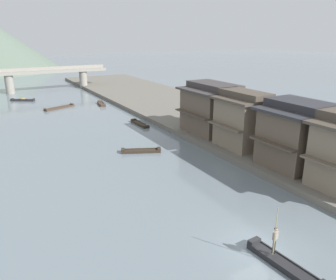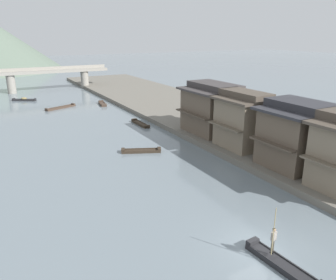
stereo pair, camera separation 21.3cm
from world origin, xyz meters
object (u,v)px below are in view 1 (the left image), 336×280
(boat_foreground_poled, at_px, (284,265))
(stone_bridge, at_px, (47,75))
(boatman_person, at_px, (275,237))
(house_waterfront_second, at_px, (298,134))
(house_waterfront_tall, at_px, (243,120))
(house_waterfront_narrow, at_px, (213,108))
(boat_moored_far, at_px, (59,108))
(boat_midriver_drifting, at_px, (141,151))
(boat_moored_nearest, at_px, (140,124))
(boat_moored_second, at_px, (101,104))
(boat_moored_third, at_px, (23,100))

(boat_foreground_poled, xyz_separation_m, stone_bridge, (0.09, 69.97, 3.34))
(boatman_person, distance_m, house_waterfront_second, 14.77)
(house_waterfront_tall, bearing_deg, house_waterfront_narrow, 83.80)
(boat_foreground_poled, bearing_deg, boat_moored_far, 92.33)
(boat_foreground_poled, distance_m, boatman_person, 1.58)
(house_waterfront_tall, bearing_deg, boatman_person, -125.67)
(boat_midriver_drifting, relative_size, house_waterfront_tall, 0.71)
(boat_moored_nearest, bearing_deg, boat_midriver_drifting, -113.89)
(boat_foreground_poled, relative_size, boat_moored_second, 1.28)
(boat_moored_far, height_order, house_waterfront_second, house_waterfront_second)
(boat_midriver_drifting, distance_m, house_waterfront_tall, 11.75)
(house_waterfront_narrow, distance_m, stone_bridge, 48.81)
(boat_moored_nearest, bearing_deg, boat_foreground_poled, -100.21)
(boat_foreground_poled, relative_size, house_waterfront_tall, 0.80)
(boat_moored_third, height_order, boat_moored_far, boat_moored_third)
(boatman_person, height_order, house_waterfront_tall, house_waterfront_tall)
(boat_moored_far, distance_m, house_waterfront_second, 41.93)
(boat_moored_nearest, distance_m, house_waterfront_tall, 17.12)
(boat_midriver_drifting, xyz_separation_m, stone_bridge, (-0.94, 48.63, 3.37))
(boatman_person, relative_size, boat_moored_third, 0.70)
(boat_moored_third, relative_size, house_waterfront_tall, 0.71)
(house_waterfront_tall, xyz_separation_m, stone_bridge, (-10.86, 53.85, -0.13))
(stone_bridge, bearing_deg, boatman_person, -90.14)
(house_waterfront_tall, bearing_deg, boat_foreground_poled, -124.19)
(boat_moored_second, xyz_separation_m, boat_moored_third, (-12.23, 11.24, 0.05))
(boat_foreground_poled, xyz_separation_m, boatman_person, (-0.07, 0.77, 1.38))
(boat_midriver_drifting, xyz_separation_m, house_waterfront_second, (10.65, -11.88, 3.50))
(boat_moored_second, bearing_deg, boat_moored_far, 174.66)
(house_waterfront_tall, bearing_deg, stone_bridge, 101.40)
(boat_moored_far, relative_size, stone_bridge, 0.21)
(house_waterfront_second, relative_size, house_waterfront_tall, 1.15)
(boat_moored_third, bearing_deg, boat_moored_second, -42.59)
(boat_moored_nearest, bearing_deg, house_waterfront_tall, -72.00)
(house_waterfront_second, relative_size, house_waterfront_narrow, 0.95)
(boatman_person, distance_m, boat_moored_second, 47.83)
(boat_moored_second, distance_m, boat_moored_third, 16.61)
(house_waterfront_second, xyz_separation_m, house_waterfront_tall, (-0.73, 6.65, 0.00))
(boat_midriver_drifting, bearing_deg, stone_bridge, 91.10)
(boatman_person, relative_size, boat_midriver_drifting, 0.70)
(house_waterfront_narrow, xyz_separation_m, stone_bridge, (-11.56, 47.42, -0.12))
(house_waterfront_narrow, bearing_deg, boat_moored_second, 103.60)
(boat_foreground_poled, bearing_deg, house_waterfront_tall, 55.81)
(boat_moored_second, xyz_separation_m, house_waterfront_tall, (5.52, -32.13, 3.47))
(house_waterfront_tall, bearing_deg, boat_moored_nearest, 108.00)
(boat_foreground_poled, relative_size, stone_bridge, 0.18)
(boat_foreground_poled, bearing_deg, boat_moored_nearest, 79.79)
(boatman_person, bearing_deg, boat_moored_third, 96.53)
(boat_moored_nearest, relative_size, house_waterfront_narrow, 0.63)
(house_waterfront_second, bearing_deg, boatman_person, -143.48)
(house_waterfront_second, bearing_deg, house_waterfront_narrow, 90.11)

